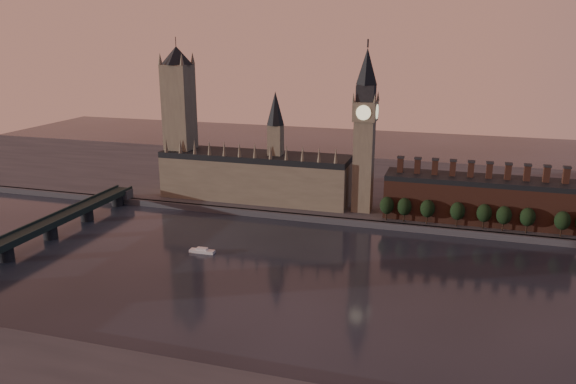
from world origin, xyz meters
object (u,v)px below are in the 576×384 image
Objects in this scene: river_boat at (202,251)px; westminster_bridge at (25,238)px; victoria_tower at (180,116)px; big_ben at (365,129)px.

westminster_bridge is at bearing -167.18° from river_boat.
big_ben is (130.00, -5.00, -2.26)m from victoria_tower.
big_ben is at bearing 34.33° from westminster_bridge.
river_boat is (-71.75, -87.76, -55.77)m from big_ben.
big_ben is 7.67× the size of river_boat.
victoria_tower reaches higher than westminster_bridge.
victoria_tower is 130.12m from big_ben.
victoria_tower is 123.95m from river_boat.
big_ben reaches higher than westminster_bridge.
river_boat is at bearing 14.97° from westminster_bridge.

